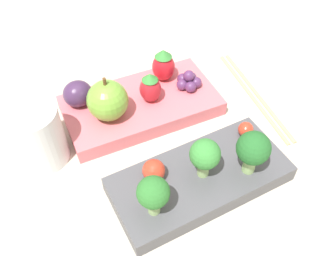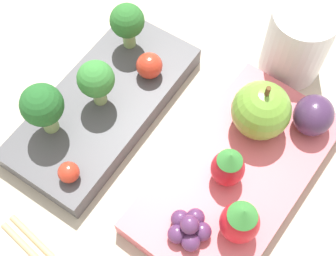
% 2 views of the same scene
% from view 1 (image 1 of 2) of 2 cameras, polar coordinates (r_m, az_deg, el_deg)
% --- Properties ---
extents(ground_plane, '(4.00, 4.00, 0.00)m').
position_cam_1_polar(ground_plane, '(0.51, 1.49, -2.26)').
color(ground_plane, '#BCB29E').
extents(bento_box_savoury, '(0.22, 0.11, 0.02)m').
position_cam_1_polar(bento_box_savoury, '(0.46, 4.90, -7.74)').
color(bento_box_savoury, '#4C4C51').
rests_on(bento_box_savoury, ground_plane).
extents(bento_box_fruit, '(0.23, 0.14, 0.02)m').
position_cam_1_polar(bento_box_fruit, '(0.55, -4.10, 3.48)').
color(bento_box_fruit, '#DB6670').
rests_on(bento_box_fruit, ground_plane).
extents(broccoli_floret_0, '(0.04, 0.04, 0.05)m').
position_cam_1_polar(broccoli_floret_0, '(0.40, -2.26, -9.94)').
color(broccoli_floret_0, '#93B770').
rests_on(broccoli_floret_0, bento_box_savoury).
extents(broccoli_floret_1, '(0.04, 0.04, 0.06)m').
position_cam_1_polar(broccoli_floret_1, '(0.44, 12.85, -3.20)').
color(broccoli_floret_1, '#93B770').
rests_on(broccoli_floret_1, bento_box_savoury).
extents(broccoli_floret_2, '(0.04, 0.04, 0.06)m').
position_cam_1_polar(broccoli_floret_2, '(0.43, 5.65, -4.17)').
color(broccoli_floret_2, '#93B770').
rests_on(broccoli_floret_2, bento_box_savoury).
extents(cherry_tomato_0, '(0.02, 0.02, 0.02)m').
position_cam_1_polar(cherry_tomato_0, '(0.50, 11.75, -0.20)').
color(cherry_tomato_0, red).
rests_on(cherry_tomato_0, bento_box_savoury).
extents(cherry_tomato_1, '(0.03, 0.03, 0.03)m').
position_cam_1_polar(cherry_tomato_1, '(0.44, -2.18, -6.49)').
color(cherry_tomato_1, red).
rests_on(cherry_tomato_1, bento_box_savoury).
extents(apple, '(0.06, 0.06, 0.07)m').
position_cam_1_polar(apple, '(0.50, -9.19, 4.16)').
color(apple, '#70A838').
rests_on(apple, bento_box_fruit).
extents(strawberry_0, '(0.03, 0.03, 0.05)m').
position_cam_1_polar(strawberry_0, '(0.53, -2.45, 6.28)').
color(strawberry_0, red).
rests_on(strawberry_0, bento_box_fruit).
extents(strawberry_1, '(0.03, 0.03, 0.05)m').
position_cam_1_polar(strawberry_1, '(0.56, -0.70, 9.55)').
color(strawberry_1, red).
rests_on(strawberry_1, bento_box_fruit).
extents(plum, '(0.04, 0.04, 0.04)m').
position_cam_1_polar(plum, '(0.54, -13.60, 5.11)').
color(plum, '#42284C').
rests_on(plum, bento_box_fruit).
extents(grape_cluster, '(0.04, 0.04, 0.03)m').
position_cam_1_polar(grape_cluster, '(0.56, 3.15, 7.16)').
color(grape_cluster, '#562D5B').
rests_on(grape_cluster, bento_box_fruit).
extents(drinking_cup, '(0.07, 0.07, 0.08)m').
position_cam_1_polar(drinking_cup, '(0.49, -19.32, -1.18)').
color(drinking_cup, silver).
rests_on(drinking_cup, ground_plane).
extents(chopsticks_pair, '(0.06, 0.21, 0.01)m').
position_cam_1_polar(chopsticks_pair, '(0.59, 13.06, 5.04)').
color(chopsticks_pair, tan).
rests_on(chopsticks_pair, ground_plane).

